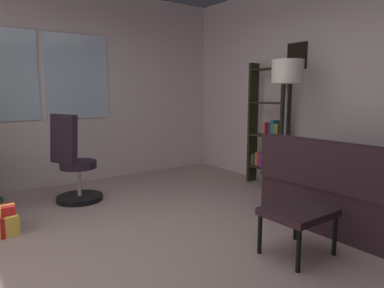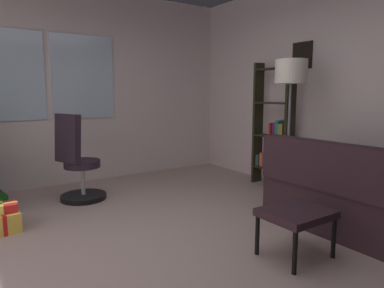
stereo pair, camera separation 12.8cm
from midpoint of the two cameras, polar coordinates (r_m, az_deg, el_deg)
The scene contains 9 objects.
ground_plane at distance 3.17m, azimuth -2.54°, elevation -17.34°, with size 4.91×5.40×0.10m, color #B49A92.
wall_back_with_windows at distance 5.40m, azimuth -18.36°, elevation 8.99°, with size 4.91×0.12×2.84m.
wall_right_with_frames at distance 4.68m, azimuth 24.88°, elevation 8.75°, with size 0.12×5.40×2.84m.
footstool at distance 3.00m, azimuth 17.96°, elevation -11.19°, with size 0.53×0.45×0.39m.
gift_box_red at distance 3.84m, azimuth -27.97°, elevation -10.70°, with size 0.29×0.20×0.28m.
gift_box_gold at distance 3.84m, azimuth -27.98°, elevation -11.32°, with size 0.32×0.32×0.20m.
office_chair at distance 4.48m, azimuth -17.48°, elevation -3.70°, with size 0.58×0.56×1.09m.
bookshelf at distance 5.04m, azimuth 13.99°, elevation 1.83°, with size 0.18×0.64×1.76m.
floor_lamp at distance 4.36m, azimuth 16.78°, elevation 9.93°, with size 0.38×0.38×1.72m.
Camera 2 is at (-1.43, -2.48, 1.32)m, focal length 32.39 mm.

